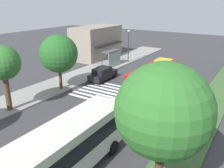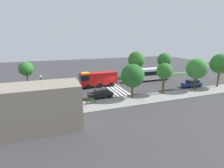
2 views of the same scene
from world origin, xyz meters
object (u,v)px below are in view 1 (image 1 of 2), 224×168
(parked_car_mid, at_px, (103,74))
(sidewalk_tree_east, at_px, (59,54))
(sidewalk_tree_center, at_px, (3,64))
(fire_truck, at_px, (154,79))
(bus_stop_shelter, at_px, (113,55))
(bench_near_shelter, at_px, (99,69))
(transit_bus, at_px, (60,151))
(street_lamp, at_px, (128,43))
(median_tree_west, at_px, (164,111))

(parked_car_mid, xyz_separation_m, sidewalk_tree_east, (-5.77, 2.20, 3.53))
(sidewalk_tree_east, bearing_deg, sidewalk_tree_center, 180.00)
(fire_truck, distance_m, bus_stop_shelter, 13.44)
(fire_truck, relative_size, bench_near_shelter, 5.68)
(transit_bus, xyz_separation_m, sidewalk_tree_center, (4.26, 11.13, 2.77))
(parked_car_mid, bearing_deg, street_lamp, 8.55)
(transit_bus, distance_m, bench_near_shelter, 22.98)
(transit_bus, relative_size, sidewalk_tree_center, 1.74)
(transit_bus, bearing_deg, median_tree_west, 108.89)
(bench_near_shelter, distance_m, median_tree_west, 25.02)
(fire_truck, relative_size, median_tree_west, 1.20)
(street_lamp, relative_size, median_tree_west, 0.72)
(bus_stop_shelter, distance_m, sidewalk_tree_center, 19.77)
(transit_bus, bearing_deg, sidewalk_tree_center, -112.03)
(street_lamp, height_order, sidewalk_tree_center, sidewalk_tree_center)
(bench_near_shelter, distance_m, street_lamp, 8.22)
(fire_truck, relative_size, transit_bus, 0.82)
(bus_stop_shelter, bearing_deg, bench_near_shelter, 179.87)
(bench_near_shelter, relative_size, street_lamp, 0.29)
(bus_stop_shelter, xyz_separation_m, sidewalk_tree_east, (-12.41, -0.41, 2.55))
(bus_stop_shelter, xyz_separation_m, street_lamp, (3.67, -0.81, 1.53))
(parked_car_mid, distance_m, bus_stop_shelter, 7.21)
(fire_truck, height_order, street_lamp, street_lamp)
(bus_stop_shelter, bearing_deg, sidewalk_tree_center, -178.81)
(transit_bus, height_order, median_tree_west, median_tree_west)
(parked_car_mid, xyz_separation_m, sidewalk_tree_center, (-12.91, 2.20, 3.90))
(street_lamp, bearing_deg, bench_near_shelter, 173.93)
(fire_truck, distance_m, street_lamp, 15.48)
(sidewalk_tree_east, relative_size, median_tree_west, 0.87)
(bus_stop_shelter, distance_m, median_tree_west, 27.83)
(parked_car_mid, bearing_deg, sidewalk_tree_east, 157.75)
(transit_bus, distance_m, median_tree_west, 6.52)
(median_tree_west, bearing_deg, fire_truck, 24.31)
(fire_truck, bearing_deg, median_tree_west, -156.49)
(sidewalk_tree_east, bearing_deg, transit_bus, -135.71)
(fire_truck, bearing_deg, parked_car_mid, 78.53)
(fire_truck, bearing_deg, street_lamp, 39.02)
(bus_stop_shelter, height_order, street_lamp, street_lamp)
(sidewalk_tree_center, distance_m, median_tree_west, 16.63)
(transit_bus, xyz_separation_m, sidewalk_tree_east, (11.41, 11.13, 2.40))
(transit_bus, bearing_deg, fire_truck, -177.93)
(sidewalk_tree_center, bearing_deg, fire_truck, -42.05)
(bus_stop_shelter, distance_m, street_lamp, 4.06)
(bench_near_shelter, relative_size, sidewalk_tree_center, 0.25)
(transit_bus, relative_size, bus_stop_shelter, 3.16)
(fire_truck, relative_size, street_lamp, 1.66)
(parked_car_mid, relative_size, transit_bus, 0.43)
(sidewalk_tree_center, bearing_deg, bus_stop_shelter, 1.19)
(bench_near_shelter, bearing_deg, sidewalk_tree_center, -178.47)
(parked_car_mid, bearing_deg, bus_stop_shelter, 20.08)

